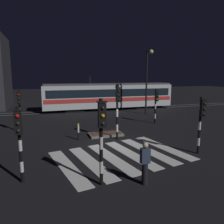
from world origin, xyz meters
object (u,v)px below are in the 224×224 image
object	(u,v)px
tram	(109,96)
pedestrian_waiting_at_kerb	(145,163)
traffic_light_kerb_mid_left	(102,130)
traffic_light_corner_near_right	(201,117)
traffic_light_median_centre	(118,104)
street_lamp_trackside_right	(148,74)
bollard_island_edge	(78,132)
traffic_light_corner_far_left	(20,105)
traffic_light_corner_near_left	(19,134)
traffic_light_corner_far_right	(156,101)

from	to	relation	value
tram	pedestrian_waiting_at_kerb	distance (m)	19.27
traffic_light_kerb_mid_left	traffic_light_corner_near_right	xyz separation A→B (m)	(5.94, 1.74, -0.19)
traffic_light_median_centre	tram	size ratio (longest dim) A/B	0.22
traffic_light_corner_near_right	tram	world-z (taller)	tram
tram	traffic_light_corner_near_right	bearing A→B (deg)	-89.99
street_lamp_trackside_right	traffic_light_corner_near_right	bearing A→B (deg)	-103.51
traffic_light_corner_near_right	bollard_island_edge	distance (m)	7.59
traffic_light_corner_far_left	pedestrian_waiting_at_kerb	distance (m)	11.26
pedestrian_waiting_at_kerb	bollard_island_edge	bearing A→B (deg)	102.43
traffic_light_corner_near_right	bollard_island_edge	size ratio (longest dim) A/B	2.80
traffic_light_corner_far_left	traffic_light_corner_near_left	world-z (taller)	traffic_light_corner_far_left
traffic_light_corner_near_right	tram	bearing A→B (deg)	90.01
traffic_light_corner_far_left	street_lamp_trackside_right	world-z (taller)	street_lamp_trackside_right
traffic_light_corner_far_left	traffic_light_median_centre	world-z (taller)	traffic_light_median_centre
traffic_light_corner_far_left	pedestrian_waiting_at_kerb	world-z (taller)	traffic_light_corner_far_left
traffic_light_corner_near_right	street_lamp_trackside_right	size ratio (longest dim) A/B	0.46
traffic_light_corner_far_right	traffic_light_corner_far_left	bearing A→B (deg)	179.11
traffic_light_corner_far_left	traffic_light_median_centre	xyz separation A→B (m)	(6.24, -3.83, 0.26)
pedestrian_waiting_at_kerb	traffic_light_corner_near_left	bearing A→B (deg)	161.21
traffic_light_corner_far_right	tram	bearing A→B (deg)	99.50
traffic_light_corner_far_right	bollard_island_edge	bearing A→B (deg)	-158.18
traffic_light_corner_far_left	traffic_light_median_centre	bearing A→B (deg)	-31.52
traffic_light_corner_near_right	bollard_island_edge	bearing A→B (deg)	141.46
street_lamp_trackside_right	pedestrian_waiting_at_kerb	bearing A→B (deg)	-117.02
traffic_light_corner_near_right	traffic_light_corner_far_left	distance (m)	12.31
pedestrian_waiting_at_kerb	bollard_island_edge	xyz separation A→B (m)	(-1.49, 6.78, -0.32)
tram	bollard_island_edge	distance (m)	13.36
street_lamp_trackside_right	tram	distance (m)	6.05
traffic_light_corner_near_right	traffic_light_corner_near_left	bearing A→B (deg)	-176.19
traffic_light_median_centre	street_lamp_trackside_right	size ratio (longest dim) A/B	0.52
traffic_light_kerb_mid_left	traffic_light_corner_near_left	bearing A→B (deg)	158.67
traffic_light_corner_far_right	tram	size ratio (longest dim) A/B	0.19
traffic_light_corner_far_right	tram	xyz separation A→B (m)	(-1.51, 9.04, -0.26)
traffic_light_kerb_mid_left	pedestrian_waiting_at_kerb	xyz separation A→B (m)	(1.62, -0.40, -1.36)
traffic_light_corner_near_left	bollard_island_edge	world-z (taller)	traffic_light_corner_near_left
traffic_light_corner_near_right	traffic_light_corner_far_right	world-z (taller)	traffic_light_corner_near_right
traffic_light_corner_near_left	bollard_island_edge	bearing A→B (deg)	59.53
traffic_light_corner_near_right	street_lamp_trackside_right	distance (m)	12.53
street_lamp_trackside_right	tram	bearing A→B (deg)	121.91
bollard_island_edge	traffic_light_corner_near_right	bearing A→B (deg)	-38.54
traffic_light_corner_far_left	street_lamp_trackside_right	xyz separation A→B (m)	(12.45, 4.24, 2.26)
traffic_light_corner_near_left	pedestrian_waiting_at_kerb	bearing A→B (deg)	-18.79
street_lamp_trackside_right	traffic_light_corner_far_right	bearing A→B (deg)	-107.25
traffic_light_corner_far_right	bollard_island_edge	xyz separation A→B (m)	(-7.33, -2.93, -1.45)
traffic_light_corner_near_left	street_lamp_trackside_right	xyz separation A→B (m)	(11.77, 12.57, 2.33)
traffic_light_kerb_mid_left	tram	size ratio (longest dim) A/B	0.21
bollard_island_edge	street_lamp_trackside_right	bearing A→B (deg)	40.18
traffic_light_corner_near_right	tram	distance (m)	16.61
traffic_light_corner_near_right	traffic_light_corner_far_left	world-z (taller)	traffic_light_corner_far_left
traffic_light_kerb_mid_left	traffic_light_corner_near_left	world-z (taller)	traffic_light_kerb_mid_left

